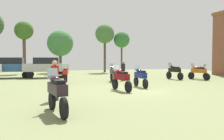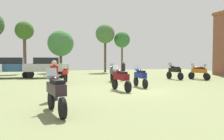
# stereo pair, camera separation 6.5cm
# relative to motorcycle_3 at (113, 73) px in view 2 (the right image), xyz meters

# --- Properties ---
(ground_plane) EXTENTS (44.00, 52.00, 0.02)m
(ground_plane) POSITION_rel_motorcycle_3_xyz_m (-0.75, -5.18, -0.74)
(ground_plane) COLOR #7B8555
(motorcycle_3) EXTENTS (0.65, 2.14, 1.48)m
(motorcycle_3) POSITION_rel_motorcycle_3_xyz_m (0.00, 0.00, 0.00)
(motorcycle_3) COLOR black
(motorcycle_3) RESTS_ON ground
(motorcycle_4) EXTENTS (0.62, 2.26, 1.47)m
(motorcycle_4) POSITION_rel_motorcycle_3_xyz_m (-1.39, -5.24, -0.00)
(motorcycle_4) COLOR black
(motorcycle_4) RESTS_ON ground
(motorcycle_5) EXTENTS (0.77, 2.16, 1.44)m
(motorcycle_5) POSITION_rel_motorcycle_3_xyz_m (8.59, 0.12, -0.02)
(motorcycle_5) COLOR black
(motorcycle_5) RESTS_ON ground
(motorcycle_7) EXTENTS (0.62, 2.13, 1.45)m
(motorcycle_7) POSITION_rel_motorcycle_3_xyz_m (0.43, -4.05, -0.02)
(motorcycle_7) COLOR black
(motorcycle_7) RESTS_ON ground
(motorcycle_9) EXTENTS (0.73, 2.18, 1.50)m
(motorcycle_9) POSITION_rel_motorcycle_3_xyz_m (-3.76, 0.44, 0.01)
(motorcycle_9) COLOR black
(motorcycle_9) RESTS_ON ground
(motorcycle_10) EXTENTS (0.65, 2.20, 1.50)m
(motorcycle_10) POSITION_rel_motorcycle_3_xyz_m (-5.47, -9.79, 0.01)
(motorcycle_10) COLOR black
(motorcycle_10) RESTS_ON ground
(motorcycle_11) EXTENTS (0.77, 2.23, 1.46)m
(motorcycle_11) POSITION_rel_motorcycle_3_xyz_m (7.80, -0.76, -0.01)
(motorcycle_11) COLOR black
(motorcycle_11) RESTS_ON ground
(motorcycle_12) EXTENTS (0.62, 2.26, 1.51)m
(motorcycle_12) POSITION_rel_motorcycle_3_xyz_m (5.98, 0.25, 0.02)
(motorcycle_12) COLOR black
(motorcycle_12) RESTS_ON ground
(car_1) EXTENTS (4.43, 2.15, 2.00)m
(car_1) POSITION_rel_motorcycle_3_xyz_m (-8.21, 7.02, 0.44)
(car_1) COLOR black
(car_1) RESTS_ON ground
(car_3) EXTENTS (4.38, 1.99, 2.00)m
(car_3) POSITION_rel_motorcycle_3_xyz_m (-4.90, 6.17, 0.44)
(car_3) COLOR black
(car_3) RESTS_ON ground
(person_1) EXTENTS (0.47, 0.47, 1.67)m
(person_1) POSITION_rel_motorcycle_3_xyz_m (1.26, 0.95, 0.25)
(person_1) COLOR #2C2E3E
(person_1) RESTS_ON ground
(person_2) EXTENTS (0.46, 0.46, 1.76)m
(person_2) POSITION_rel_motorcycle_3_xyz_m (-5.29, -7.19, 0.31)
(person_2) COLOR #303341
(person_2) RESTS_ON ground
(tree_1) EXTENTS (2.36, 2.36, 6.72)m
(tree_1) POSITION_rel_motorcycle_3_xyz_m (-7.09, 14.24, 4.64)
(tree_1) COLOR brown
(tree_1) RESTS_ON ground
(tree_2) EXTENTS (3.56, 3.56, 5.83)m
(tree_2) POSITION_rel_motorcycle_3_xyz_m (-2.45, 14.80, 3.30)
(tree_2) COLOR brown
(tree_2) RESTS_ON ground
(tree_4) EXTENTS (2.30, 2.30, 5.83)m
(tree_4) POSITION_rel_motorcycle_3_xyz_m (6.11, 13.49, 3.89)
(tree_4) COLOR brown
(tree_4) RESTS_ON ground
(tree_6) EXTENTS (2.69, 2.69, 6.79)m
(tree_6) POSITION_rel_motorcycle_3_xyz_m (3.60, 13.62, 4.64)
(tree_6) COLOR brown
(tree_6) RESTS_ON ground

